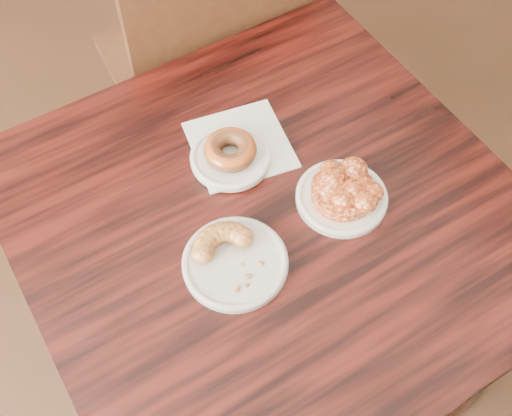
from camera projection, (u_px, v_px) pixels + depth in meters
floor at (317, 316)px, 1.81m from camera, size 5.00×5.00×0.00m
cafe_table at (268, 305)px, 1.43m from camera, size 0.89×0.89×0.75m
chair_far at (199, 66)px, 1.73m from camera, size 0.55×0.55×0.90m
napkin at (240, 145)px, 1.19m from camera, size 0.21×0.21×0.00m
plate_donut at (231, 158)px, 1.17m from camera, size 0.15×0.15×0.01m
plate_cruller at (235, 263)px, 1.05m from camera, size 0.17×0.17×0.01m
plate_fritter at (341, 198)px, 1.12m from camera, size 0.16×0.16×0.01m
glazed_donut at (230, 150)px, 1.15m from camera, size 0.10×0.10×0.03m
apple_fritter at (343, 190)px, 1.10m from camera, size 0.15×0.15×0.04m
cruller_fragment at (235, 257)px, 1.03m from camera, size 0.12×0.12×0.03m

